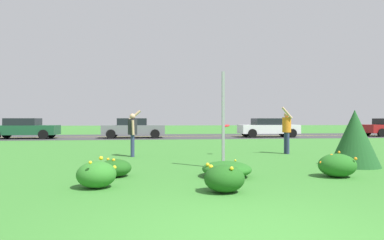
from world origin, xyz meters
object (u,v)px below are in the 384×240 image
(sign_post_near_path, at_px, (223,120))
(car_gray_center_left, at_px, (133,128))
(frisbee_red, at_px, (226,126))
(person_catcher_orange_shirt, at_px, (287,129))
(car_dark_green_leftmost, at_px, (24,128))
(person_thrower_dark_shirt, at_px, (133,131))
(car_white_center_right, at_px, (268,128))

(sign_post_near_path, relative_size, car_gray_center_left, 0.60)
(frisbee_red, bearing_deg, person_catcher_orange_shirt, 5.02)
(person_catcher_orange_shirt, bearing_deg, car_dark_green_leftmost, 139.81)
(person_catcher_orange_shirt, height_order, frisbee_red, person_catcher_orange_shirt)
(person_thrower_dark_shirt, relative_size, frisbee_red, 6.89)
(person_thrower_dark_shirt, xyz_separation_m, person_catcher_orange_shirt, (6.04, 0.28, 0.05))
(person_thrower_dark_shirt, xyz_separation_m, frisbee_red, (3.54, 0.06, 0.17))
(frisbee_red, xyz_separation_m, car_dark_green_leftmost, (-11.82, 12.31, -0.38))
(person_thrower_dark_shirt, relative_size, car_white_center_right, 0.38)
(person_thrower_dark_shirt, xyz_separation_m, car_gray_center_left, (-0.63, 12.37, -0.21))
(frisbee_red, distance_m, car_white_center_right, 13.75)
(car_dark_green_leftmost, bearing_deg, person_catcher_orange_shirt, -40.19)
(person_thrower_dark_shirt, bearing_deg, frisbee_red, 0.94)
(person_catcher_orange_shirt, bearing_deg, sign_post_near_path, -133.25)
(sign_post_near_path, distance_m, car_gray_center_left, 16.02)
(person_thrower_dark_shirt, height_order, frisbee_red, person_thrower_dark_shirt)
(person_thrower_dark_shirt, distance_m, person_catcher_orange_shirt, 6.04)
(person_catcher_orange_shirt, height_order, car_dark_green_leftmost, person_catcher_orange_shirt)
(person_catcher_orange_shirt, distance_m, car_dark_green_leftmost, 18.74)
(car_gray_center_left, bearing_deg, car_dark_green_leftmost, 180.00)
(person_thrower_dark_shirt, height_order, car_gray_center_left, person_thrower_dark_shirt)
(sign_post_near_path, distance_m, person_thrower_dark_shirt, 4.26)
(person_catcher_orange_shirt, height_order, car_gray_center_left, person_catcher_orange_shirt)
(person_catcher_orange_shirt, relative_size, car_gray_center_left, 0.41)
(sign_post_near_path, bearing_deg, car_dark_green_leftmost, 124.96)
(sign_post_near_path, xyz_separation_m, person_catcher_orange_shirt, (3.36, 3.57, -0.35))
(person_thrower_dark_shirt, bearing_deg, car_white_center_right, 52.02)
(car_dark_green_leftmost, height_order, car_gray_center_left, same)
(car_dark_green_leftmost, distance_m, car_gray_center_left, 7.65)
(person_thrower_dark_shirt, height_order, car_dark_green_leftmost, person_thrower_dark_shirt)
(sign_post_near_path, relative_size, person_catcher_orange_shirt, 1.45)
(sign_post_near_path, bearing_deg, car_gray_center_left, 101.91)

